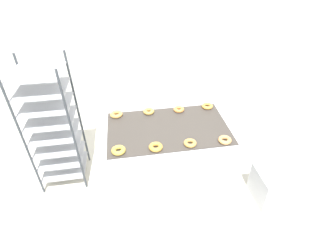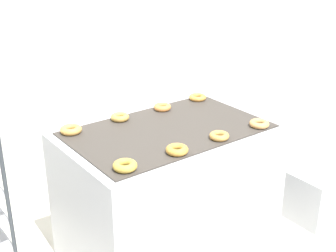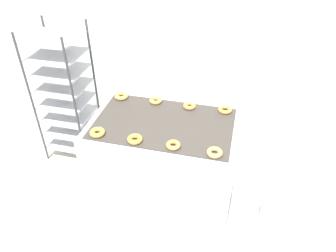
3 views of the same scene
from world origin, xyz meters
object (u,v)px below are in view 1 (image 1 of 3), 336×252
at_px(donut_far_left, 116,114).
at_px(donut_far_midleft, 149,111).
at_px(donut_far_right, 207,106).
at_px(donut_near_midleft, 156,147).
at_px(donut_near_left, 118,150).
at_px(donut_far_midright, 179,109).
at_px(fryer_machine, 168,161).
at_px(baking_rack_cart, 53,125).
at_px(glaze_bin, 272,186).
at_px(donut_near_right, 225,140).
at_px(donut_near_midright, 190,143).

xyz_separation_m(donut_far_left, donut_far_midleft, (0.34, 0.00, -0.00)).
bearing_deg(donut_far_right, donut_near_midleft, -137.27).
height_order(donut_near_left, donut_far_right, donut_near_left).
distance_m(donut_near_left, donut_far_midright, 0.88).
height_order(fryer_machine, donut_far_right, donut_far_right).
bearing_deg(donut_far_right, donut_far_left, -179.74).
xyz_separation_m(baking_rack_cart, glaze_bin, (2.33, -0.76, -0.58)).
bearing_deg(glaze_bin, donut_far_midleft, 153.99).
relative_size(donut_near_left, donut_far_midright, 1.08).
distance_m(fryer_machine, donut_near_right, 0.74).
xyz_separation_m(donut_near_left, donut_far_midright, (0.66, 0.58, -0.00)).
bearing_deg(donut_far_midleft, donut_near_midleft, -90.36).
height_order(baking_rack_cart, donut_near_left, baking_rack_cart).
relative_size(donut_near_midright, donut_far_right, 0.94).
height_order(donut_far_midleft, donut_far_midright, same).
height_order(donut_far_left, donut_far_midleft, donut_far_left).
bearing_deg(fryer_machine, donut_far_midleft, 117.46).
bearing_deg(baking_rack_cart, donut_near_left, -45.64).
distance_m(donut_near_midright, donut_far_right, 0.70).
distance_m(donut_near_right, donut_far_midleft, 0.89).
bearing_deg(donut_near_right, donut_near_midleft, 179.39).
height_order(donut_near_midleft, donut_far_right, donut_near_midleft).
bearing_deg(donut_far_midleft, glaze_bin, -26.01).
distance_m(donut_far_midleft, donut_far_right, 0.66).
bearing_deg(donut_near_right, donut_far_midright, 117.34).
bearing_deg(donut_near_right, baking_rack_cart, 156.14).
bearing_deg(donut_far_midright, glaze_bin, -32.74).
bearing_deg(donut_near_midleft, donut_far_midright, 60.68).
distance_m(donut_near_midleft, donut_far_left, 0.69).
bearing_deg(donut_near_left, donut_near_midleft, -1.60).
xyz_separation_m(donut_near_left, donut_far_right, (0.99, 0.60, -0.00)).
xyz_separation_m(fryer_machine, glaze_bin, (1.12, -0.32, -0.26)).
bearing_deg(donut_far_midright, baking_rack_cart, 173.96).
relative_size(glaze_bin, donut_far_midright, 3.38).
height_order(donut_near_midleft, donut_far_left, same).
distance_m(baking_rack_cart, donut_far_midright, 1.39).
relative_size(donut_far_left, donut_far_midright, 1.11).
distance_m(glaze_bin, donut_far_midleft, 1.60).
distance_m(baking_rack_cart, donut_far_midleft, 1.06).
relative_size(donut_near_left, donut_far_right, 1.02).
bearing_deg(donut_far_midleft, donut_near_midright, -62.60).
bearing_deg(glaze_bin, donut_near_right, 178.88).
distance_m(glaze_bin, donut_far_right, 1.15).
height_order(donut_near_left, donut_near_midleft, donut_near_left).
distance_m(glaze_bin, donut_near_left, 1.77).
bearing_deg(donut_far_midright, donut_far_left, 179.03).
xyz_separation_m(donut_near_midright, donut_far_left, (-0.66, 0.60, 0.00)).
height_order(donut_near_midleft, donut_near_midright, donut_near_midleft).
height_order(baking_rack_cart, donut_far_midright, baking_rack_cart).
bearing_deg(donut_far_midright, donut_far_right, 2.81).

